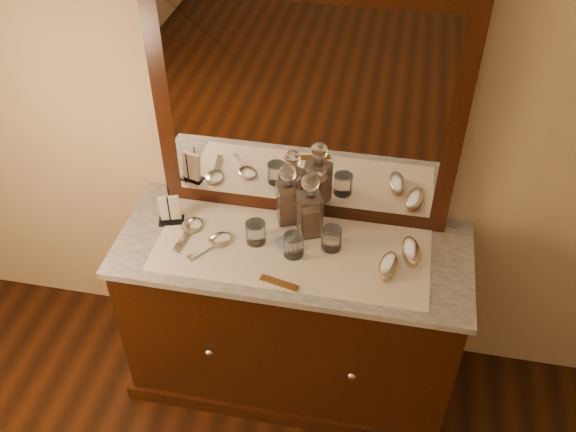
# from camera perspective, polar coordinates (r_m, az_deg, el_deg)

# --- Properties ---
(dresser_cabinet) EXTENTS (1.40, 0.55, 0.82)m
(dresser_cabinet) POSITION_cam_1_polar(r_m,az_deg,el_deg) (2.89, 0.39, -9.14)
(dresser_cabinet) COLOR black
(dresser_cabinet) RESTS_ON floor
(dresser_plinth) EXTENTS (1.46, 0.59, 0.08)m
(dresser_plinth) POSITION_cam_1_polar(r_m,az_deg,el_deg) (3.18, 0.36, -13.44)
(dresser_plinth) COLOR black
(dresser_plinth) RESTS_ON floor
(knob_left) EXTENTS (0.04, 0.04, 0.04)m
(knob_left) POSITION_cam_1_polar(r_m,az_deg,el_deg) (2.73, -7.09, -12.07)
(knob_left) COLOR silver
(knob_left) RESTS_ON dresser_cabinet
(knob_right) EXTENTS (0.04, 0.04, 0.04)m
(knob_right) POSITION_cam_1_polar(r_m,az_deg,el_deg) (2.66, 5.76, -14.10)
(knob_right) COLOR silver
(knob_right) RESTS_ON dresser_cabinet
(marble_top) EXTENTS (1.44, 0.59, 0.03)m
(marble_top) POSITION_cam_1_polar(r_m,az_deg,el_deg) (2.57, 0.43, -3.04)
(marble_top) COLOR silver
(marble_top) RESTS_ON dresser_cabinet
(mirror_frame) EXTENTS (1.20, 0.08, 1.00)m
(mirror_frame) POSITION_cam_1_polar(r_m,az_deg,el_deg) (2.45, 1.58, 9.64)
(mirror_frame) COLOR black
(mirror_frame) RESTS_ON marble_top
(mirror_glass) EXTENTS (1.06, 0.01, 0.86)m
(mirror_glass) POSITION_cam_1_polar(r_m,az_deg,el_deg) (2.42, 1.44, 9.23)
(mirror_glass) COLOR white
(mirror_glass) RESTS_ON marble_top
(lace_runner) EXTENTS (1.10, 0.45, 0.00)m
(lace_runner) POSITION_cam_1_polar(r_m,az_deg,el_deg) (2.55, 0.35, -3.07)
(lace_runner) COLOR white
(lace_runner) RESTS_ON marble_top
(pin_dish) EXTENTS (0.11, 0.11, 0.01)m
(pin_dish) POSITION_cam_1_polar(r_m,az_deg,el_deg) (2.56, -0.34, -2.47)
(pin_dish) COLOR silver
(pin_dish) RESTS_ON lace_runner
(comb) EXTENTS (0.15, 0.06, 0.01)m
(comb) POSITION_cam_1_polar(r_m,az_deg,el_deg) (2.41, -0.82, -6.02)
(comb) COLOR brown
(comb) RESTS_ON lace_runner
(napkin_rack) EXTENTS (0.12, 0.09, 0.16)m
(napkin_rack) POSITION_cam_1_polar(r_m,az_deg,el_deg) (2.68, -10.58, 0.55)
(napkin_rack) COLOR black
(napkin_rack) RESTS_ON marble_top
(decanter_left) EXTENTS (0.11, 0.11, 0.28)m
(decanter_left) POSITION_cam_1_polar(r_m,az_deg,el_deg) (2.61, -0.01, 1.46)
(decanter_left) COLOR #914415
(decanter_left) RESTS_ON lace_runner
(decanter_right) EXTENTS (0.12, 0.12, 0.30)m
(decanter_right) POSITION_cam_1_polar(r_m,az_deg,el_deg) (2.55, 1.96, 0.45)
(decanter_right) COLOR #914415
(decanter_right) RESTS_ON lace_runner
(brush_near) EXTENTS (0.09, 0.16, 0.04)m
(brush_near) POSITION_cam_1_polar(r_m,az_deg,el_deg) (2.48, 8.99, -4.48)
(brush_near) COLOR tan
(brush_near) RESTS_ON lace_runner
(brush_far) EXTENTS (0.10, 0.17, 0.04)m
(brush_far) POSITION_cam_1_polar(r_m,az_deg,el_deg) (2.55, 11.02, -3.15)
(brush_far) COLOR tan
(brush_far) RESTS_ON lace_runner
(hand_mirror_outer) EXTENTS (0.10, 0.23, 0.02)m
(hand_mirror_outer) POSITION_cam_1_polar(r_m,az_deg,el_deg) (2.66, -8.81, -1.06)
(hand_mirror_outer) COLOR silver
(hand_mirror_outer) RESTS_ON lace_runner
(hand_mirror_inner) EXTENTS (0.16, 0.21, 0.02)m
(hand_mirror_inner) POSITION_cam_1_polar(r_m,az_deg,el_deg) (2.58, -6.46, -2.29)
(hand_mirror_inner) COLOR silver
(hand_mirror_inner) RESTS_ON lace_runner
(tumblers) EXTENTS (0.39, 0.15, 0.09)m
(tumblers) POSITION_cam_1_polar(r_m,az_deg,el_deg) (2.52, 0.49, -2.06)
(tumblers) COLOR white
(tumblers) RESTS_ON lace_runner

